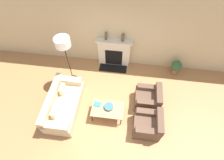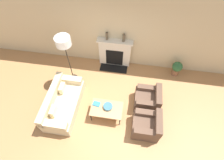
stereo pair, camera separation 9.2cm
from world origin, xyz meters
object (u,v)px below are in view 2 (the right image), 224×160
armchair_far (148,99)px  floor_lamp (64,44)px  couch (62,103)px  book (97,104)px  potted_plant (177,68)px  fireplace (115,53)px  mantel_vase_center_left (124,38)px  coffee_table (107,109)px  mantel_vase_left (107,36)px  armchair_near (147,125)px  bowl (108,106)px

armchair_far → floor_lamp: 3.19m
floor_lamp → couch: bearing=-88.3°
book → potted_plant: bearing=45.5°
fireplace → armchair_far: bearing=-51.0°
mantel_vase_center_left → coffee_table: bearing=-95.5°
mantel_vase_center_left → mantel_vase_left: bearing=180.0°
armchair_far → book: armchair_far is taller
fireplace → potted_plant: size_ratio=2.12×
armchair_near → armchair_far: same height
fireplace → mantel_vase_left: 0.82m
coffee_table → floor_lamp: bearing=139.7°
armchair_near → floor_lamp: size_ratio=0.41×
coffee_table → mantel_vase_left: (-0.37, 2.29, 0.95)m
couch → armchair_far: size_ratio=2.31×
coffee_table → bowl: bowl is taller
couch → armchair_far: armchair_far is taller
coffee_table → floor_lamp: floor_lamp is taller
armchair_near → potted_plant: size_ratio=1.30×
coffee_table → book: 0.36m
floor_lamp → mantel_vase_center_left: 2.04m
book → mantel_vase_center_left: bearing=84.0°
book → floor_lamp: 2.09m
armchair_near → mantel_vase_left: bearing=-147.6°
potted_plant → armchair_far: bearing=-124.3°
couch → book: bearing=-86.0°
mantel_vase_center_left → potted_plant: (2.07, -0.20, -0.98)m
potted_plant → floor_lamp: bearing=-167.9°
armchair_near → coffee_table: size_ratio=0.81×
fireplace → armchair_near: (1.35, -2.58, -0.28)m
book → mantel_vase_center_left: 2.43m
armchair_near → mantel_vase_left: (-1.65, 2.60, 1.04)m
fireplace → armchair_far: 2.17m
bowl → mantel_vase_center_left: 2.41m
armchair_far → mantel_vase_center_left: (-1.06, 1.68, 1.04)m
armchair_far → armchair_near: bearing=-0.0°
fireplace → book: 2.19m
couch → coffee_table: bearing=-91.0°
fireplace → armchair_near: size_ratio=1.63×
couch → mantel_vase_center_left: size_ratio=6.37×
bowl → mantel_vase_left: mantel_vase_left is taller
mantel_vase_left → armchair_far: bearing=-45.7°
bowl → potted_plant: bearing=42.1°
fireplace → floor_lamp: 2.08m
floor_lamp → potted_plant: floor_lamp is taller
coffee_table → bowl: (0.04, 0.05, 0.08)m
potted_plant → couch: bearing=-151.3°
fireplace → armchair_far: fireplace is taller
coffee_table → book: book is taller
fireplace → book: (-0.26, -2.17, -0.15)m
couch → bowl: size_ratio=6.37×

